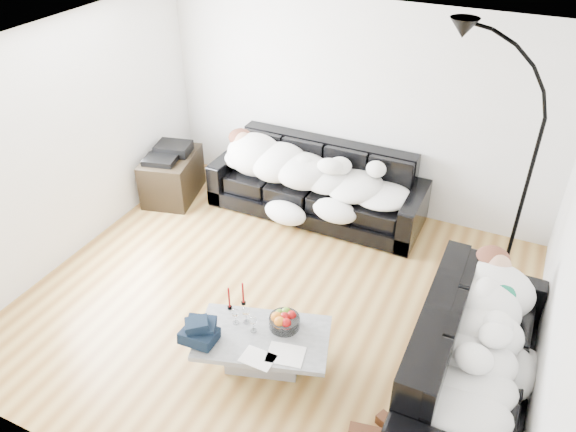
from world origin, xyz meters
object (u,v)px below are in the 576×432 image
at_px(shoes, 378,430).
at_px(wine_glass_a, 246,315).
at_px(coffee_table, 263,349).
at_px(wine_glass_c, 253,324).
at_px(fruit_bowl, 284,319).
at_px(candle_left, 229,299).
at_px(sleeper_back, 315,170).
at_px(stereo, 169,151).
at_px(floor_lamp, 525,192).
at_px(sofa_back, 317,183).
at_px(candle_right, 243,294).
at_px(sofa_right, 475,357).
at_px(wine_glass_b, 235,316).
at_px(av_cabinet, 172,176).
at_px(sleeper_right, 479,339).

bearing_deg(shoes, wine_glass_a, 166.41).
relative_size(coffee_table, wine_glass_c, 7.09).
bearing_deg(wine_glass_a, fruit_bowl, 16.51).
bearing_deg(wine_glass_c, candle_left, 154.71).
relative_size(sleeper_back, stereo, 5.18).
xyz_separation_m(sleeper_back, floor_lamp, (2.37, -0.48, 0.56)).
xyz_separation_m(sofa_back, sleeper_back, (0.00, -0.05, 0.21)).
relative_size(wine_glass_c, floor_lamp, 0.07).
bearing_deg(shoes, candle_right, 160.80).
xyz_separation_m(candle_right, stereo, (-2.10, 1.81, 0.20)).
distance_m(sofa_right, coffee_table, 1.83).
xyz_separation_m(sleeper_back, candle_right, (0.19, -2.20, -0.18)).
height_order(sofa_right, stereo, sofa_right).
xyz_separation_m(candle_right, shoes, (1.54, -0.56, -0.42)).
bearing_deg(sofa_right, wine_glass_b, 101.39).
height_order(sofa_back, wine_glass_c, sofa_back).
relative_size(sofa_back, sofa_right, 1.21).
xyz_separation_m(wine_glass_b, wine_glass_c, (0.20, -0.02, 0.00)).
distance_m(fruit_bowl, av_cabinet, 3.21).
distance_m(wine_glass_a, shoes, 1.50).
height_order(sofa_right, sleeper_right, sofa_right).
distance_m(fruit_bowl, floor_lamp, 2.61).
height_order(sofa_back, coffee_table, sofa_back).
xyz_separation_m(av_cabinet, stereo, (0.00, 0.00, 0.37)).
xyz_separation_m(sleeper_right, shoes, (-0.57, -0.73, -0.60)).
distance_m(sofa_back, candle_right, 2.26).
bearing_deg(candle_left, wine_glass_b, -44.36).
relative_size(sofa_right, wine_glass_b, 13.56).
bearing_deg(sofa_right, floor_lamp, -2.37).
xyz_separation_m(fruit_bowl, av_cabinet, (-2.58, 1.91, -0.13)).
bearing_deg(fruit_bowl, stereo, 143.39).
height_order(wine_glass_b, candle_left, candle_left).
distance_m(sofa_right, sleeper_right, 0.20).
distance_m(candle_left, stereo, 2.79).
xyz_separation_m(candle_right, floor_lamp, (2.17, 1.72, 0.74)).
bearing_deg(floor_lamp, wine_glass_b, -125.23).
relative_size(wine_glass_b, candle_right, 0.64).
bearing_deg(stereo, sleeper_back, -1.97).
distance_m(candle_right, stereo, 2.78).
bearing_deg(floor_lamp, sofa_back, 179.25).
distance_m(coffee_table, fruit_bowl, 0.34).
xyz_separation_m(coffee_table, candle_left, (-0.44, 0.18, 0.30)).
height_order(sofa_back, sleeper_back, sofa_back).
height_order(sleeper_back, stereo, sleeper_back).
distance_m(candle_right, av_cabinet, 2.78).
xyz_separation_m(sofa_right, fruit_bowl, (-1.63, -0.26, -0.02)).
height_order(candle_right, shoes, candle_right).
xyz_separation_m(fruit_bowl, wine_glass_c, (-0.23, -0.17, -0.00)).
xyz_separation_m(sleeper_right, wine_glass_b, (-2.05, -0.41, -0.23)).
bearing_deg(sofa_right, sleeper_right, -180.00).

